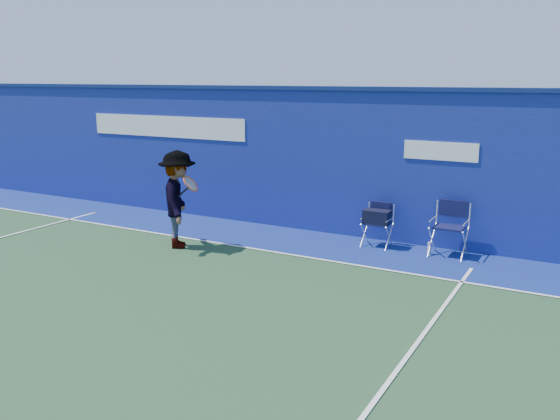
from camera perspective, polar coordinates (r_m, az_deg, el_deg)
The scene contains 8 objects.
ground at distance 9.45m, azimuth -15.65°, elevation -8.06°, with size 80.00×80.00×0.00m, color #244527.
stadium_wall at distance 13.17m, azimuth -0.11°, elevation 5.20°, with size 24.00×0.50×3.08m.
out_of_bounds_strip at distance 12.53m, azimuth -2.52°, elevation -2.41°, with size 24.00×1.80×0.01m, color navy.
court_lines at distance 9.85m, azimuth -13.21°, elevation -6.98°, with size 24.00×12.00×0.01m.
directors_chair_left at distance 11.77m, azimuth 9.33°, elevation -1.76°, with size 0.51×0.47×0.86m.
directors_chair_right at distance 11.46m, azimuth 15.91°, elevation -2.73°, with size 0.61×0.54×1.02m.
water_bottle at distance 11.49m, azimuth 14.18°, elevation -3.61°, with size 0.07×0.07×0.24m, color silver.
tennis_player at distance 11.63m, azimuth -9.76°, elevation 1.01°, with size 1.28×1.41×1.90m.
Camera 1 is at (6.30, -6.23, 3.28)m, focal length 38.00 mm.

